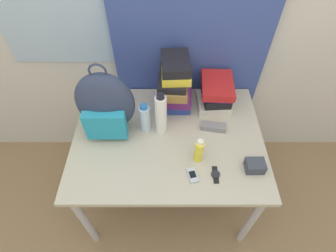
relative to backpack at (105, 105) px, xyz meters
The scene contains 14 objects.
ground_plane 1.09m from the backpack, 54.81° to the right, with size 12.00×12.00×0.00m, color #8C704C.
wall_back 0.66m from the backpack, 51.70° to the left, with size 6.00×0.06×2.50m.
curtain_blue 0.71m from the backpack, 37.92° to the left, with size 0.96×0.04×2.50m.
desk 0.45m from the backpack, 11.56° to the right, with size 1.13×0.85×0.71m.
backpack is the anchor object (origin of this frame).
book_stack_left 0.44m from the backpack, 27.70° to the left, with size 0.23×0.29×0.35m.
book_stack_center 0.69m from the backpack, 17.19° to the left, with size 0.22×0.27×0.19m.
water_bottle 0.24m from the backpack, ahead, with size 0.07×0.07×0.20m.
sports_bottle 0.32m from the backpack, ahead, with size 0.07×0.07×0.29m.
sunscreen_bottle 0.58m from the backpack, 23.81° to the right, with size 0.05×0.05×0.17m.
cell_phone 0.62m from the backpack, 35.00° to the right, with size 0.07×0.10×0.02m.
sunglasses_case 0.65m from the backpack, ahead, with size 0.16×0.08×0.04m.
camera_pouch 0.88m from the backpack, 19.67° to the right, with size 0.10×0.08×0.06m.
wristwatch 0.72m from the backpack, 28.68° to the right, with size 0.05×0.10×0.01m.
Camera 1 is at (-0.00, -0.53, 1.95)m, focal length 28.00 mm.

